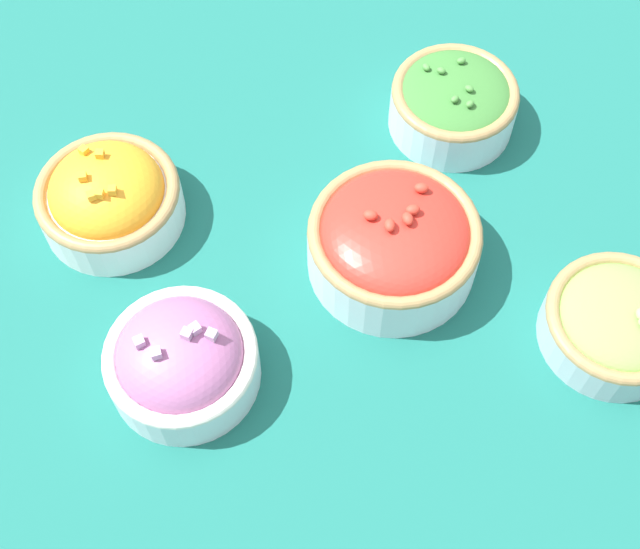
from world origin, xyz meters
TOP-DOWN VIEW (x-y plane):
  - ground_plane at (0.00, 0.00)m, footprint 3.00×3.00m
  - bowl_cherry_tomatoes at (-0.07, 0.00)m, footprint 0.15×0.15m
  - bowl_red_onion at (0.14, 0.03)m, footprint 0.13×0.13m
  - bowl_squash at (0.14, -0.15)m, footprint 0.13×0.13m
  - bowl_lettuce at (-0.21, 0.14)m, footprint 0.12×0.12m
  - bowl_broccoli at (-0.20, -0.12)m, footprint 0.12×0.12m

SIDE VIEW (x-z plane):
  - ground_plane at x=0.00m, z-range 0.00..0.00m
  - bowl_lettuce at x=-0.21m, z-range 0.00..0.06m
  - bowl_squash at x=0.14m, z-range -0.01..0.07m
  - bowl_red_onion at x=0.14m, z-range -0.01..0.07m
  - bowl_broccoli at x=-0.20m, z-range 0.00..0.06m
  - bowl_cherry_tomatoes at x=-0.07m, z-range 0.00..0.08m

